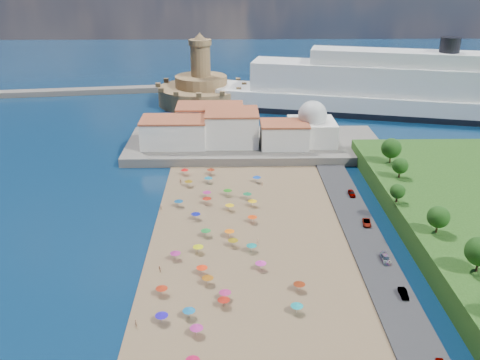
{
  "coord_description": "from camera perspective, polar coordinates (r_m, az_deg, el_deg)",
  "views": [
    {
      "loc": [
        1.57,
        -107.94,
        63.52
      ],
      "look_at": [
        4.0,
        25.0,
        8.0
      ],
      "focal_mm": 40.0,
      "sensor_mm": 36.0,
      "label": 1
    }
  ],
  "objects": [
    {
      "name": "beach_parasols",
      "position": [
        115.7,
        -2.51,
        -9.4
      ],
      "size": [
        31.42,
        115.08,
        2.2
      ],
      "color": "gray",
      "rests_on": "beach"
    },
    {
      "name": "cruise_ship",
      "position": [
        242.24,
        16.03,
        9.02
      ],
      "size": [
        154.75,
        59.51,
        33.62
      ],
      "color": "black",
      "rests_on": "ground"
    },
    {
      "name": "fortress",
      "position": [
        252.79,
        -4.16,
        9.61
      ],
      "size": [
        40.0,
        40.0,
        32.4
      ],
      "color": "#95784A",
      "rests_on": "ground"
    },
    {
      "name": "waterfront_buildings",
      "position": [
        189.97,
        -2.41,
        5.61
      ],
      "size": [
        57.0,
        29.0,
        11.0
      ],
      "color": "silver",
      "rests_on": "terrace"
    },
    {
      "name": "hillside_trees",
      "position": [
        123.21,
        21.19,
        -4.72
      ],
      "size": [
        11.29,
        109.63,
        7.67
      ],
      "color": "#382314",
      "rests_on": "hillside"
    },
    {
      "name": "breakwater",
      "position": [
        290.53,
        -23.87,
        8.38
      ],
      "size": [
        199.03,
        34.77,
        2.6
      ],
      "primitive_type": "cube",
      "rotation": [
        0.0,
        0.0,
        0.14
      ],
      "color": "#59544C",
      "rests_on": "ground"
    },
    {
      "name": "domed_building",
      "position": [
        189.22,
        7.68,
        5.7
      ],
      "size": [
        16.0,
        16.0,
        15.0
      ],
      "color": "silver",
      "rests_on": "terrace"
    },
    {
      "name": "ground",
      "position": [
        125.25,
        -1.64,
        -7.82
      ],
      "size": [
        700.0,
        700.0,
        0.0
      ],
      "primitive_type": "plane",
      "color": "#071938",
      "rests_on": "ground"
    },
    {
      "name": "parked_cars",
      "position": [
        126.81,
        14.99,
        -7.54
      ],
      "size": [
        2.67,
        74.46,
        1.43
      ],
      "color": "gray",
      "rests_on": "promenade"
    },
    {
      "name": "beachgoers",
      "position": [
        125.3,
        -4.32,
        -7.3
      ],
      "size": [
        29.18,
        83.66,
        1.81
      ],
      "color": "tan",
      "rests_on": "beach"
    },
    {
      "name": "jetty",
      "position": [
        225.16,
        -4.49,
        6.53
      ],
      "size": [
        18.0,
        70.0,
        2.4
      ],
      "primitive_type": "cube",
      "color": "#59544C",
      "rests_on": "ground"
    },
    {
      "name": "terrace",
      "position": [
        191.46,
        1.54,
        3.75
      ],
      "size": [
        90.0,
        36.0,
        3.0
      ],
      "primitive_type": "cube",
      "color": "#59544C",
      "rests_on": "ground"
    }
  ]
}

